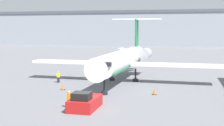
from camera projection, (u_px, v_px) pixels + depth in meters
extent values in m
plane|color=slate|center=(84.00, 110.00, 29.69)|extent=(600.00, 600.00, 0.00)
cube|color=#8C939E|center=(166.00, 29.00, 144.96)|extent=(180.00, 16.00, 15.05)
cube|color=#4C515B|center=(166.00, 12.00, 144.08)|extent=(180.00, 16.80, 1.20)
cylinder|color=white|center=(121.00, 60.00, 44.46)|extent=(3.35, 19.16, 2.74)
cone|color=white|center=(99.00, 69.00, 34.26)|extent=(2.81, 2.28, 2.74)
cube|color=black|center=(101.00, 64.00, 35.05)|extent=(2.35, 0.77, 0.44)
cone|color=white|center=(136.00, 54.00, 55.06)|extent=(2.56, 3.09, 2.47)
cube|color=#19723F|center=(121.00, 66.00, 44.56)|extent=(3.01, 17.24, 0.20)
cube|color=white|center=(177.00, 65.00, 43.44)|extent=(12.76, 2.86, 0.36)
cube|color=white|center=(74.00, 62.00, 47.45)|extent=(12.76, 2.86, 0.36)
cylinder|color=#ADADB7|center=(145.00, 54.00, 51.56)|extent=(1.85, 3.22, 1.75)
cylinder|color=#ADADB7|center=(120.00, 53.00, 52.68)|extent=(1.85, 3.22, 1.75)
cube|color=#19723F|center=(137.00, 33.00, 55.24)|extent=(0.31, 2.21, 4.76)
cube|color=white|center=(137.00, 19.00, 54.98)|extent=(8.63, 2.07, 0.20)
cylinder|color=black|center=(104.00, 87.00, 36.52)|extent=(0.24, 0.24, 1.92)
cylinder|color=black|center=(104.00, 93.00, 36.60)|extent=(0.80, 0.80, 0.40)
cylinder|color=black|center=(112.00, 74.00, 46.67)|extent=(0.24, 0.24, 1.92)
cylinder|color=black|center=(112.00, 79.00, 46.75)|extent=(0.80, 0.80, 0.40)
cylinder|color=black|center=(136.00, 75.00, 45.74)|extent=(0.24, 0.24, 1.92)
cylinder|color=black|center=(135.00, 80.00, 45.83)|extent=(0.80, 0.80, 0.40)
cube|color=#B21919|center=(85.00, 103.00, 30.06)|extent=(2.36, 4.36, 1.11)
cube|color=black|center=(82.00, 96.00, 29.04)|extent=(1.65, 1.57, 0.70)
cube|color=black|center=(91.00, 100.00, 32.11)|extent=(2.12, 0.30, 0.67)
cube|color=#232838|center=(69.00, 104.00, 30.35)|extent=(0.32, 0.20, 0.82)
cube|color=orange|center=(69.00, 97.00, 30.27)|extent=(0.40, 0.24, 0.65)
sphere|color=tan|center=(69.00, 92.00, 30.22)|extent=(0.24, 0.24, 0.24)
cube|color=#232838|center=(58.00, 80.00, 44.84)|extent=(0.32, 0.20, 0.78)
cube|color=yellow|center=(58.00, 75.00, 44.76)|extent=(0.40, 0.24, 0.62)
sphere|color=tan|center=(58.00, 72.00, 44.72)|extent=(0.23, 0.23, 0.23)
cube|color=black|center=(63.00, 89.00, 39.66)|extent=(0.52, 0.52, 0.04)
cone|color=orange|center=(63.00, 87.00, 39.62)|extent=(0.37, 0.37, 0.58)
cube|color=black|center=(154.00, 94.00, 36.70)|extent=(0.51, 0.51, 0.04)
cone|color=orange|center=(154.00, 92.00, 36.66)|extent=(0.37, 0.37, 0.64)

